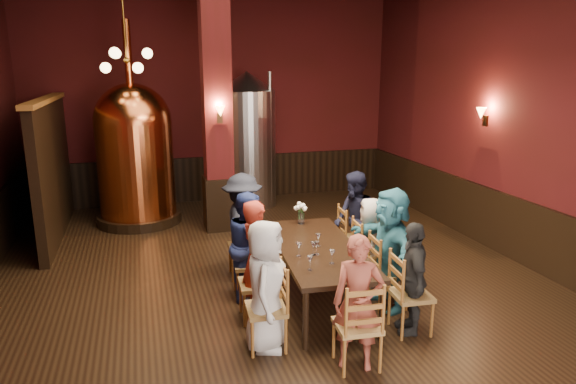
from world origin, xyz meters
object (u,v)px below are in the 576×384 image
object	(u,v)px
steel_vessel	(248,140)
rose_vase	(301,210)
dining_table	(318,251)
person_1	(256,261)
copper_kettle	(135,152)
person_0	(266,286)
person_2	(249,245)

from	to	relation	value
steel_vessel	rose_vase	xyz separation A→B (m)	(-0.04, -3.94, -0.48)
dining_table	person_1	xyz separation A→B (m)	(-0.87, -0.26, 0.06)
copper_kettle	steel_vessel	bearing A→B (deg)	15.63
copper_kettle	rose_vase	xyz separation A→B (m)	(2.31, -3.28, -0.43)
dining_table	person_0	distance (m)	1.31
person_1	steel_vessel	bearing A→B (deg)	-19.55
person_0	person_1	size ratio (longest dim) A/B	0.97
dining_table	person_2	xyz separation A→B (m)	(-0.82, 0.39, 0.03)
person_2	rose_vase	world-z (taller)	person_2
dining_table	person_1	bearing A→B (deg)	-158.78
steel_vessel	rose_vase	size ratio (longest dim) A/B	8.80
person_1	copper_kettle	bearing A→B (deg)	7.92
person_1	rose_vase	world-z (taller)	person_1
rose_vase	dining_table	bearing A→B (deg)	-95.23
person_0	person_2	bearing A→B (deg)	16.72
person_1	copper_kettle	world-z (taller)	copper_kettle
dining_table	person_0	world-z (taller)	person_0
person_1	person_2	distance (m)	0.66
copper_kettle	rose_vase	distance (m)	4.03
person_1	person_2	world-z (taller)	person_1
person_1	dining_table	bearing A→B (deg)	-81.70
copper_kettle	steel_vessel	xyz separation A→B (m)	(2.35, 0.66, 0.05)
person_2	rose_vase	distance (m)	1.12
person_1	person_2	xyz separation A→B (m)	(0.05, 0.66, -0.03)
person_2	copper_kettle	xyz separation A→B (m)	(-1.39, 3.88, 0.68)
rose_vase	copper_kettle	bearing A→B (deg)	125.14
person_0	person_2	distance (m)	1.33
copper_kettle	rose_vase	world-z (taller)	copper_kettle
steel_vessel	rose_vase	bearing A→B (deg)	-90.64
person_2	steel_vessel	distance (m)	4.69
copper_kettle	steel_vessel	distance (m)	2.44
person_1	steel_vessel	size ratio (longest dim) A/B	0.52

